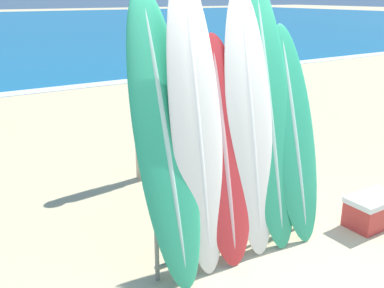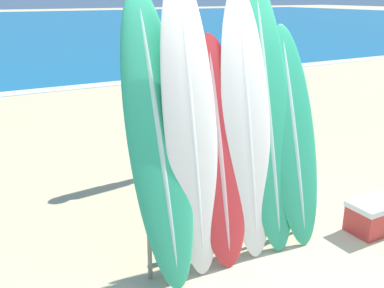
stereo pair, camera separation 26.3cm
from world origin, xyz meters
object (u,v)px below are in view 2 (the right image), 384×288
object	(u,v)px
surfboard_slot_0	(158,141)
surfboard_slot_4	(268,119)
surfboard_slot_2	(219,154)
surfboard_slot_5	(293,137)
cooler_box	(376,215)
surfboard_slot_1	(191,129)
surfboard_slot_3	(247,127)
surfboard_rack	(233,209)
person_near_water	(150,117)

from	to	relation	value
surfboard_slot_0	surfboard_slot_4	xyz separation A→B (m)	(1.16, -0.00, 0.04)
surfboard_slot_2	surfboard_slot_5	bearing A→B (deg)	0.87
surfboard_slot_5	cooler_box	size ratio (longest dim) A/B	3.52
surfboard_slot_0	surfboard_slot_4	distance (m)	1.16
surfboard_slot_4	surfboard_slot_1	bearing A→B (deg)	-177.95
surfboard_slot_1	surfboard_slot_3	world-z (taller)	surfboard_slot_1
surfboard_slot_0	cooler_box	xyz separation A→B (m)	(2.34, -0.46, -1.09)
surfboard_slot_0	cooler_box	world-z (taller)	surfboard_slot_0
surfboard_slot_1	surfboard_slot_4	distance (m)	0.86
surfboard_rack	surfboard_slot_2	world-z (taller)	surfboard_slot_2
surfboard_slot_4	person_near_water	size ratio (longest dim) A/B	1.64
surfboard_slot_1	surfboard_slot_2	xyz separation A→B (m)	(0.27, -0.03, -0.27)
surfboard_rack	person_near_water	xyz separation A→B (m)	(0.12, 2.17, 0.39)
surfboard_slot_4	surfboard_slot_5	world-z (taller)	surfboard_slot_4
surfboard_slot_2	surfboard_slot_3	xyz separation A→B (m)	(0.32, 0.03, 0.20)
surfboard_slot_1	person_near_water	bearing A→B (deg)	75.41
surfboard_slot_0	surfboard_slot_3	size ratio (longest dim) A/B	1.00
surfboard_slot_5	person_near_water	distance (m)	2.24
surfboard_slot_3	surfboard_slot_0	bearing A→B (deg)	177.77
surfboard_slot_0	person_near_water	size ratio (longest dim) A/B	1.59
surfboard_rack	surfboard_slot_5	distance (m)	0.94
surfboard_rack	person_near_water	bearing A→B (deg)	86.85
surfboard_slot_0	surfboard_slot_5	xyz separation A→B (m)	(1.46, -0.05, -0.18)
surfboard_slot_2	surfboard_slot_5	xyz separation A→B (m)	(0.88, 0.01, 0.02)
surfboard_slot_3	cooler_box	distance (m)	1.86
surfboard_slot_1	surfboard_slot_5	xyz separation A→B (m)	(1.16, -0.02, -0.24)
surfboard_slot_5	person_near_water	xyz separation A→B (m)	(-0.60, 2.15, -0.22)
surfboard_rack	surfboard_slot_4	bearing A→B (deg)	10.01
surfboard_slot_1	surfboard_slot_4	xyz separation A→B (m)	(0.86, 0.03, -0.03)
person_near_water	cooler_box	distance (m)	3.04
surfboard_slot_0	surfboard_slot_2	world-z (taller)	surfboard_slot_0
surfboard_slot_3	surfboard_slot_5	distance (m)	0.59
surfboard_slot_3	cooler_box	size ratio (longest dim) A/B	4.11
surfboard_rack	surfboard_slot_5	world-z (taller)	surfboard_slot_5
surfboard_slot_1	surfboard_slot_5	size ratio (longest dim) A/B	1.23
surfboard_slot_1	surfboard_slot_4	size ratio (longest dim) A/B	1.03
surfboard_rack	surfboard_slot_4	distance (m)	0.93
surfboard_rack	surfboard_slot_4	xyz separation A→B (m)	(0.43, 0.08, 0.82)
surfboard_slot_3	surfboard_rack	bearing A→B (deg)	-165.36
surfboard_slot_1	cooler_box	world-z (taller)	surfboard_slot_1
surfboard_rack	cooler_box	distance (m)	1.68
person_near_water	surfboard_slot_0	bearing A→B (deg)	-96.13
surfboard_slot_4	surfboard_slot_5	xyz separation A→B (m)	(0.29, -0.05, -0.21)
surfboard_rack	surfboard_slot_2	size ratio (longest dim) A/B	0.85
surfboard_slot_2	surfboard_slot_3	size ratio (longest dim) A/B	0.84
person_near_water	cooler_box	size ratio (longest dim) A/B	2.58
surfboard_slot_5	surfboard_slot_1	bearing A→B (deg)	179.17
surfboard_slot_0	surfboard_slot_3	xyz separation A→B (m)	(0.90, -0.04, 0.00)
surfboard_slot_0	surfboard_slot_1	world-z (taller)	surfboard_slot_1
surfboard_slot_5	person_near_water	world-z (taller)	surfboard_slot_5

